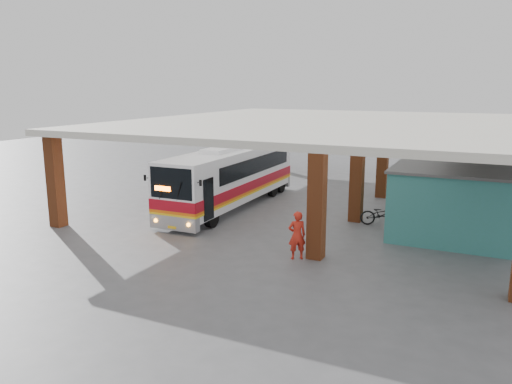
{
  "coord_description": "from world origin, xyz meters",
  "views": [
    {
      "loc": [
        8.88,
        -20.58,
        6.54
      ],
      "look_at": [
        -1.0,
        0.0,
        1.67
      ],
      "focal_mm": 35.0,
      "sensor_mm": 36.0,
      "label": 1
    }
  ],
  "objects_px": {
    "motorcycle": "(382,214)",
    "red_chair": "(409,198)",
    "coach_bus": "(231,177)",
    "pedestrian": "(297,235)"
  },
  "relations": [
    {
      "from": "pedestrian",
      "to": "red_chair",
      "type": "xyz_separation_m",
      "value": [
        2.42,
        11.16,
        -0.6
      ]
    },
    {
      "from": "motorcycle",
      "to": "red_chair",
      "type": "relative_size",
      "value": 2.73
    },
    {
      "from": "coach_bus",
      "to": "pedestrian",
      "type": "distance_m",
      "value": 8.98
    },
    {
      "from": "motorcycle",
      "to": "red_chair",
      "type": "height_order",
      "value": "motorcycle"
    },
    {
      "from": "coach_bus",
      "to": "motorcycle",
      "type": "height_order",
      "value": "coach_bus"
    },
    {
      "from": "motorcycle",
      "to": "pedestrian",
      "type": "relative_size",
      "value": 1.1
    },
    {
      "from": "motorcycle",
      "to": "red_chair",
      "type": "bearing_deg",
      "value": -23.87
    },
    {
      "from": "coach_bus",
      "to": "motorcycle",
      "type": "distance_m",
      "value": 8.34
    },
    {
      "from": "coach_bus",
      "to": "pedestrian",
      "type": "height_order",
      "value": "coach_bus"
    },
    {
      "from": "pedestrian",
      "to": "red_chair",
      "type": "bearing_deg",
      "value": -136.71
    }
  ]
}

